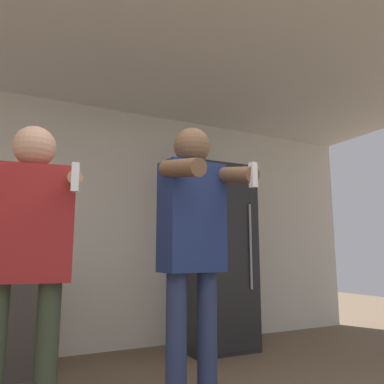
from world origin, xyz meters
TOP-DOWN VIEW (x-y plane):
  - wall_back at (0.00, 2.94)m, footprint 7.00×0.06m
  - ceiling_slab at (0.00, 1.45)m, footprint 7.00×3.43m
  - refrigerator at (1.30, 2.55)m, footprint 0.71×0.75m
  - person_woman_foreground at (0.28, 0.98)m, footprint 0.49×0.50m
  - person_man_side at (-0.61, 1.15)m, footprint 0.55×0.51m

SIDE VIEW (x-z plane):
  - refrigerator at x=1.30m, z-range 0.00..1.91m
  - person_man_side at x=-0.61m, z-range 0.18..1.86m
  - person_woman_foreground at x=0.28m, z-range 0.20..1.94m
  - wall_back at x=0.00m, z-range 0.00..2.55m
  - ceiling_slab at x=0.00m, z-range 2.55..2.60m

